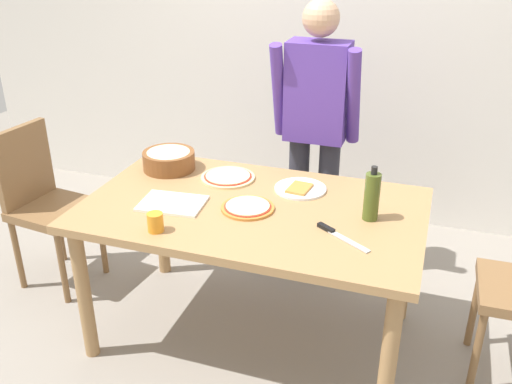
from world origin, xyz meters
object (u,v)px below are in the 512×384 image
(popcorn_bowl, at_px, (169,158))
(plate_with_slice, at_px, (300,189))
(chair_wooden_left, at_px, (43,197))
(person_cook, at_px, (316,124))
(dining_table, at_px, (253,223))
(pizza_cooked_on_tray, at_px, (248,207))
(cutting_board_white, at_px, (172,203))
(chef_knife, at_px, (336,234))
(pizza_raw_on_board, at_px, (228,177))
(olive_oil_bottle, at_px, (372,196))
(cup_orange, at_px, (155,222))

(popcorn_bowl, bearing_deg, plate_with_slice, -2.62)
(chair_wooden_left, bearing_deg, person_cook, 23.68)
(dining_table, bearing_deg, plate_with_slice, 55.18)
(chair_wooden_left, distance_m, pizza_cooked_on_tray, 1.34)
(pizza_cooked_on_tray, height_order, plate_with_slice, plate_with_slice)
(chair_wooden_left, bearing_deg, dining_table, -5.38)
(chair_wooden_left, bearing_deg, cutting_board_white, -13.71)
(chef_knife, bearing_deg, pizza_cooked_on_tray, 165.79)
(chair_wooden_left, distance_m, pizza_raw_on_board, 1.13)
(chef_knife, bearing_deg, popcorn_bowl, 157.00)
(popcorn_bowl, bearing_deg, person_cook, 34.69)
(popcorn_bowl, relative_size, cutting_board_white, 0.93)
(dining_table, relative_size, pizza_raw_on_board, 5.66)
(pizza_cooked_on_tray, height_order, olive_oil_bottle, olive_oil_bottle)
(person_cook, xyz_separation_m, pizza_cooked_on_tray, (-0.13, -0.79, -0.17))
(pizza_cooked_on_tray, height_order, cutting_board_white, pizza_cooked_on_tray)
(cup_orange, bearing_deg, chef_knife, 15.77)
(dining_table, height_order, person_cook, person_cook)
(popcorn_bowl, bearing_deg, pizza_raw_on_board, -3.01)
(person_cook, height_order, plate_with_slice, person_cook)
(dining_table, relative_size, cutting_board_white, 5.33)
(dining_table, relative_size, chair_wooden_left, 1.68)
(person_cook, distance_m, chef_knife, 0.97)
(pizza_cooked_on_tray, bearing_deg, popcorn_bowl, 150.78)
(dining_table, xyz_separation_m, chef_knife, (0.43, -0.15, 0.10))
(person_cook, height_order, pizza_raw_on_board, person_cook)
(person_cook, xyz_separation_m, olive_oil_bottle, (0.42, -0.71, -0.07))
(popcorn_bowl, distance_m, olive_oil_bottle, 1.14)
(person_cook, relative_size, pizza_raw_on_board, 5.73)
(person_cook, distance_m, popcorn_bowl, 0.85)
(chef_knife, bearing_deg, olive_oil_bottle, 60.40)
(pizza_cooked_on_tray, distance_m, chef_knife, 0.46)
(olive_oil_bottle, bearing_deg, pizza_cooked_on_tray, -171.23)
(dining_table, height_order, plate_with_slice, plate_with_slice)
(cutting_board_white, bearing_deg, pizza_cooked_on_tray, 11.23)
(person_cook, relative_size, chair_wooden_left, 1.71)
(chef_knife, bearing_deg, dining_table, 160.79)
(olive_oil_bottle, bearing_deg, popcorn_bowl, 168.42)
(pizza_raw_on_board, bearing_deg, popcorn_bowl, 176.99)
(dining_table, distance_m, chair_wooden_left, 1.33)
(cup_orange, bearing_deg, pizza_raw_on_board, 81.44)
(pizza_raw_on_board, bearing_deg, cup_orange, -98.56)
(chair_wooden_left, relative_size, cutting_board_white, 3.17)
(dining_table, relative_size, plate_with_slice, 6.15)
(plate_with_slice, distance_m, olive_oil_bottle, 0.44)
(dining_table, height_order, pizza_raw_on_board, pizza_raw_on_board)
(popcorn_bowl, height_order, cup_orange, popcorn_bowl)
(person_cook, xyz_separation_m, cutting_board_white, (-0.49, -0.86, -0.17))
(olive_oil_bottle, relative_size, cup_orange, 3.01)
(pizza_cooked_on_tray, bearing_deg, person_cook, 80.63)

